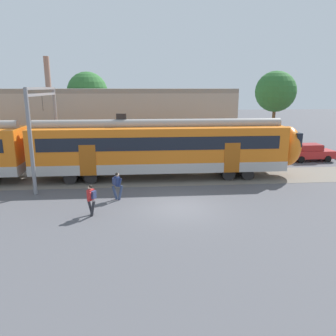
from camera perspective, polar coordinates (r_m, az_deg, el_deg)
The scene contains 9 objects.
ground_plane at distance 18.32m, azimuth 2.00°, elevation -6.99°, with size 160.00×160.00×0.00m, color #515156.
track_bed at distance 26.06m, azimuth -26.34°, elevation -2.07°, with size 80.00×4.40×0.01m, color slate.
pedestrian_red at distance 17.42m, azimuth -13.22°, elevation -5.02°, with size 0.57×0.66×1.67m.
pedestrian_navy at distance 19.55m, azimuth -8.89°, elevation -2.73°, with size 0.71×0.50×1.67m.
parked_car_red at distance 32.41m, azimuth 23.53°, elevation 2.52°, with size 4.02×1.81×1.54m.
catenary_gantry at distance 24.35m, azimuth -20.78°, elevation 7.79°, with size 0.24×6.64×6.53m.
background_building at distance 31.61m, azimuth -8.31°, elevation 7.72°, with size 21.18×5.00×9.20m.
street_tree_right at distance 35.27m, azimuth 18.23°, elevation 12.50°, with size 4.04×4.04×8.13m.
street_tree_left at distance 36.02m, azimuth -13.83°, elevation 12.65°, with size 4.19×4.19×8.10m.
Camera 1 is at (-2.09, -16.99, 6.53)m, focal length 35.00 mm.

